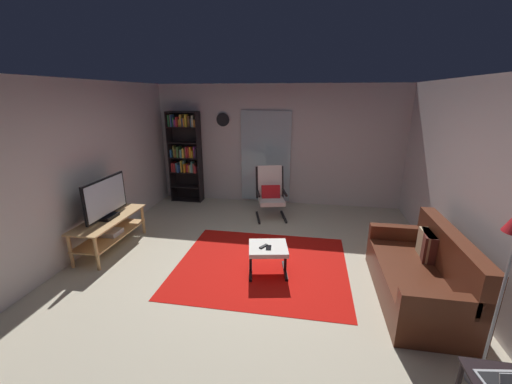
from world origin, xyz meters
name	(u,v)px	position (x,y,z in m)	size (l,w,h in m)	color
ground_plane	(255,265)	(0.00, 0.00, 0.00)	(7.02, 7.02, 0.00)	beige
wall_back	(278,146)	(0.00, 2.90, 1.30)	(5.60, 0.06, 2.60)	silver
wall_left	(74,171)	(-2.70, 0.00, 1.30)	(0.06, 6.00, 2.60)	silver
wall_right	(477,189)	(2.70, 0.00, 1.30)	(0.06, 6.00, 2.60)	silver
glass_door_panel	(266,157)	(-0.26, 2.83, 1.05)	(1.10, 0.01, 2.00)	silver
area_rug	(262,265)	(0.10, 0.02, 0.00)	(2.43, 2.12, 0.01)	red
tv_stand	(110,228)	(-2.36, 0.13, 0.35)	(0.51, 1.37, 0.53)	tan
television	(106,199)	(-2.35, 0.14, 0.84)	(0.20, 0.98, 0.64)	black
bookshelf_near_tv	(185,153)	(-2.07, 2.67, 1.11)	(0.70, 0.30, 2.03)	black
leather_sofa	(422,275)	(2.10, -0.40, 0.32)	(0.83, 1.77, 0.88)	#582817
lounge_armchair	(271,191)	(-0.03, 1.96, 0.53)	(0.71, 0.77, 1.02)	black
ottoman	(268,251)	(0.21, -0.15, 0.33)	(0.60, 0.57, 0.40)	white
tv_remote	(264,246)	(0.15, -0.18, 0.41)	(0.04, 0.14, 0.02)	black
cell_phone	(269,248)	(0.23, -0.20, 0.41)	(0.07, 0.14, 0.01)	black
wall_clock	(223,120)	(-1.21, 2.82, 1.85)	(0.29, 0.03, 0.29)	silver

